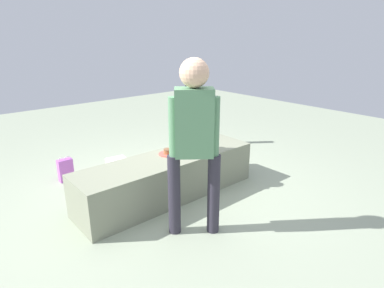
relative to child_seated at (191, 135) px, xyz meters
name	(u,v)px	position (x,y,z in m)	size (l,w,h in m)	color
ground_plane	(169,195)	(-0.32, 0.03, -0.71)	(12.00, 12.00, 0.00)	#939E85
concrete_ledge	(169,177)	(-0.32, 0.03, -0.46)	(2.22, 0.60, 0.49)	gray
child_seated	(191,135)	(0.00, 0.00, 0.00)	(0.29, 0.34, 0.48)	navy
adult_standing	(194,134)	(-0.59, -0.72, 0.29)	(0.41, 0.37, 1.66)	#2C2834
cake_plate	(168,153)	(-0.27, 0.11, -0.19)	(0.22, 0.22, 0.07)	#E0594C
gift_bag	(66,170)	(-1.10, 1.25, -0.55)	(0.18, 0.10, 0.33)	#B259BF
railing_post	(189,118)	(1.09, 1.34, -0.23)	(0.36, 0.36, 1.23)	black
water_bottle_near_gift	(105,183)	(-0.84, 0.65, -0.61)	(0.06, 0.06, 0.20)	silver
party_cup_red	(107,173)	(-0.64, 1.02, -0.65)	(0.08, 0.08, 0.11)	red
cake_box_white	(118,164)	(-0.38, 1.19, -0.64)	(0.27, 0.30, 0.13)	white
handbag_black_leather	(186,162)	(0.35, 0.51, -0.60)	(0.30, 0.10, 0.31)	black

